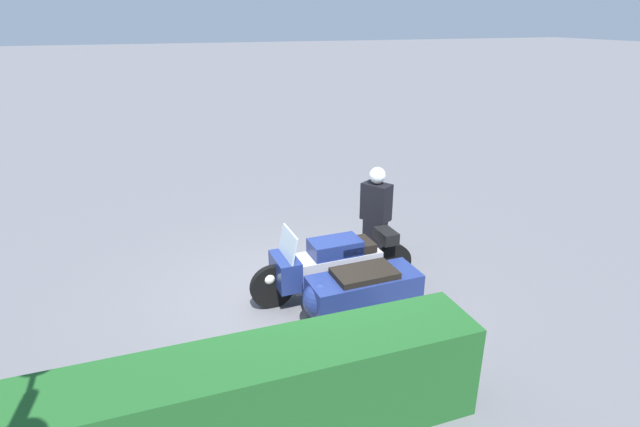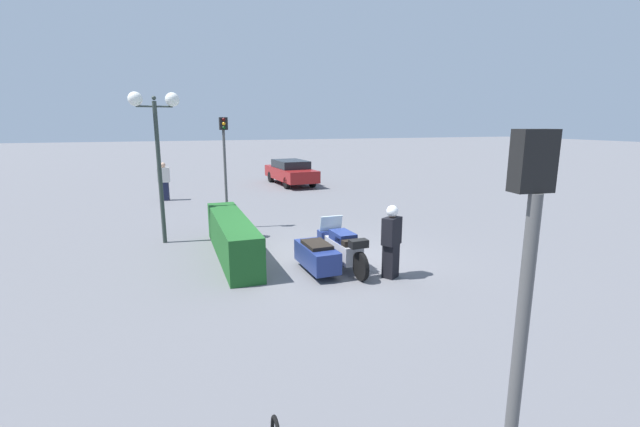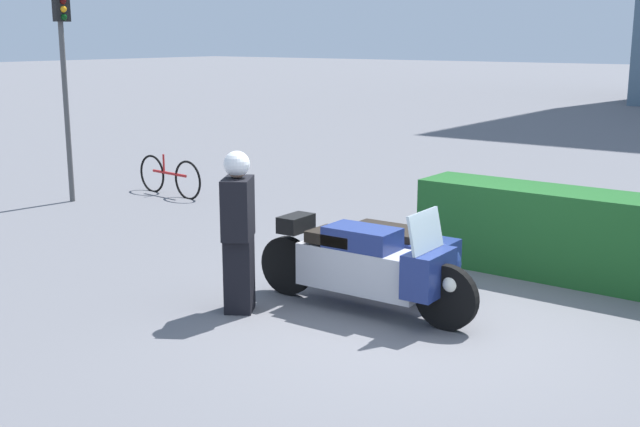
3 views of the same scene
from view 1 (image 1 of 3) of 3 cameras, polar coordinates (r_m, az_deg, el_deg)
ground_plane at (r=7.57m, az=-2.58°, el=-9.96°), size 160.00×160.00×0.00m
police_motorcycle at (r=7.20m, az=2.66°, el=-7.39°), size 2.61×1.35×1.16m
officer_rider at (r=8.36m, az=6.39°, el=-0.01°), size 0.48×0.54×1.70m
hedge_bush_curbside at (r=5.13m, az=-8.02°, el=-20.55°), size 4.65×0.80×1.06m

